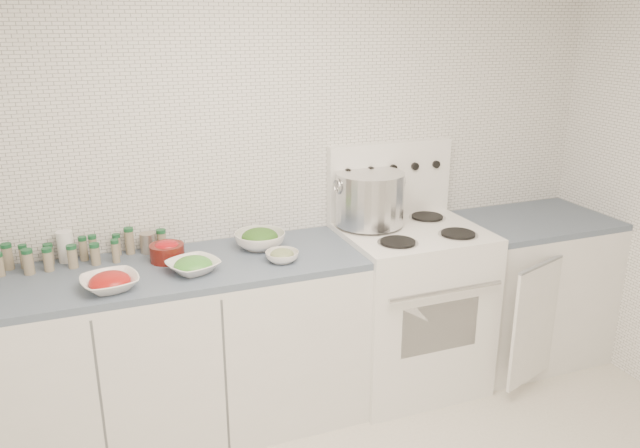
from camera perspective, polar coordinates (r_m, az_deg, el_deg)
The scene contains 13 objects.
room_walls at distance 2.05m, azimuth 13.68°, elevation 4.59°, with size 3.54×3.04×2.52m.
counter_left at distance 3.25m, azimuth -12.95°, elevation -11.24°, with size 1.85×0.62×0.90m.
stove at distance 3.60m, azimuth 8.12°, elevation -7.08°, with size 0.76×0.70×1.36m.
counter_right at distance 4.06m, azimuth 18.35°, elevation -5.59°, with size 0.89×0.76×0.90m.
stock_pot at distance 3.42m, azimuth 4.55°, elevation 2.52°, with size 0.40×0.38×0.29m.
bowl_tomato at distance 2.87m, azimuth -18.66°, elevation -5.04°, with size 0.28×0.28×0.08m.
bowl_snowpea at distance 2.96m, azimuth -11.52°, elevation -3.75°, with size 0.30×0.30×0.08m.
bowl_broccoli at distance 3.22m, azimuth -5.52°, elevation -1.36°, with size 0.33×0.33×0.11m.
bowl_zucchini at distance 3.04m, azimuth -3.48°, elevation -2.91°, with size 0.20×0.20×0.07m.
bowl_pepper at distance 3.12m, azimuth -13.81°, elevation -2.41°, with size 0.17×0.17×0.10m.
salt_canister at distance 3.26m, azimuth -22.24°, elevation -1.92°, with size 0.08×0.08×0.15m, color white.
tin_can at distance 3.26m, azimuth -15.45°, elevation -1.67°, with size 0.08×0.08×0.10m, color #A09587.
spice_cluster at distance 3.22m, azimuth -21.60°, elevation -2.41°, with size 0.78×0.15×0.14m.
Camera 1 is at (-1.15, -1.64, 2.02)m, focal length 35.00 mm.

